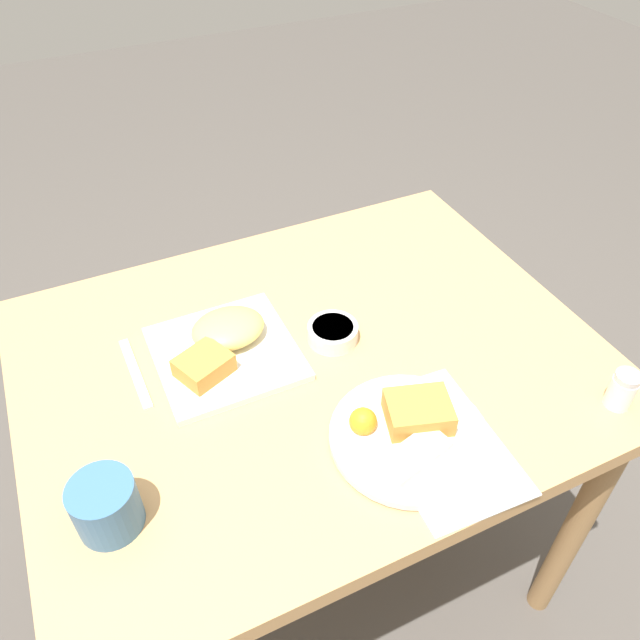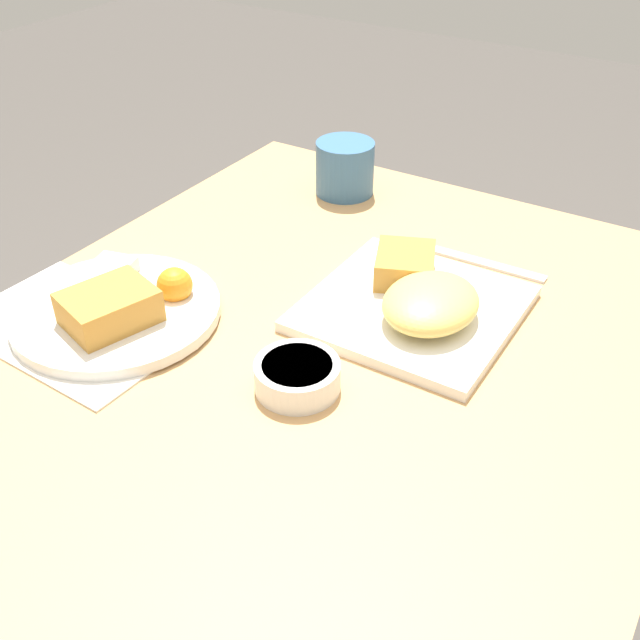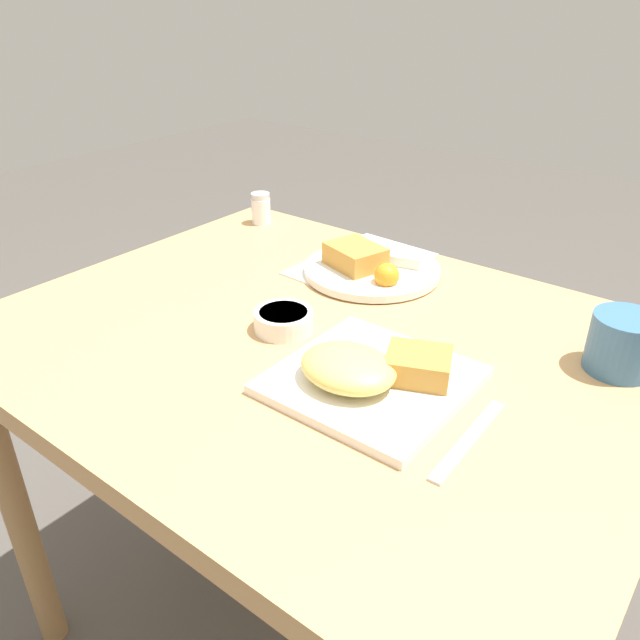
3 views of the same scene
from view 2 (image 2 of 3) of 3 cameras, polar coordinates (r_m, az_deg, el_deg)
The scene contains 7 objects.
dining_table at distance 0.90m, azimuth -0.98°, elevation -7.21°, with size 1.01×0.79×0.73m.
menu_card at distance 0.93m, azimuth -18.11°, elevation -0.51°, with size 0.19×0.28×0.00m.
plate_square_near at distance 0.90m, azimuth 7.49°, elevation 1.50°, with size 0.24×0.24×0.06m.
plate_oval_far at distance 0.92m, azimuth -15.21°, elevation 1.01°, with size 0.25×0.25×0.05m.
sauce_ramekin at distance 0.79m, azimuth -1.74°, elevation -4.23°, with size 0.09×0.09×0.03m.
butter_knife at distance 1.03m, azimuth 12.16°, elevation 4.33°, with size 0.02×0.18×0.00m.
coffee_mug at distance 1.19m, azimuth 1.91°, elevation 11.51°, with size 0.09×0.09×0.08m.
Camera 2 is at (-0.56, -0.37, 1.25)m, focal length 42.00 mm.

